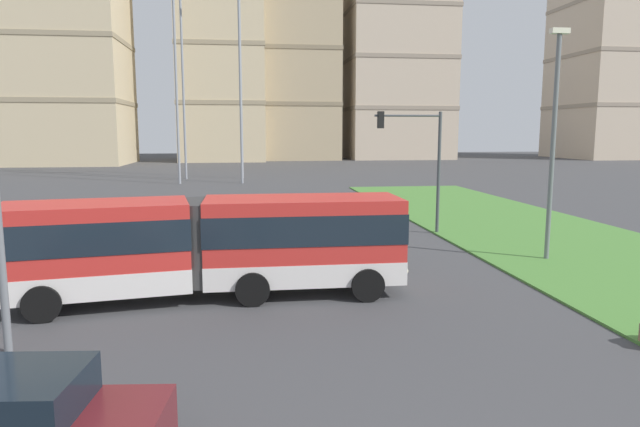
{
  "coord_description": "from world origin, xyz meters",
  "views": [
    {
      "loc": [
        -3.02,
        -4.43,
        5.01
      ],
      "look_at": [
        -0.53,
        14.63,
        2.2
      ],
      "focal_mm": 31.44,
      "sensor_mm": 36.0,
      "label": 1
    }
  ],
  "objects_px": {
    "streetlight_median": "(553,136)",
    "apartment_tower_east": "(619,58)",
    "apartment_tower_westcentre": "(221,25)",
    "apartment_tower_centre": "(294,56)",
    "traffic_light_far_right": "(418,151)",
    "apartment_tower_eastcentre": "(398,63)",
    "articulated_bus": "(210,244)"
  },
  "relations": [
    {
      "from": "traffic_light_far_right",
      "to": "apartment_tower_eastcentre",
      "type": "bearing_deg",
      "value": 75.64
    },
    {
      "from": "streetlight_median",
      "to": "apartment_tower_east",
      "type": "height_order",
      "value": "apartment_tower_east"
    },
    {
      "from": "apartment_tower_east",
      "to": "apartment_tower_westcentre",
      "type": "bearing_deg",
      "value": 178.92
    },
    {
      "from": "apartment_tower_centre",
      "to": "streetlight_median",
      "type": "bearing_deg",
      "value": -88.33
    },
    {
      "from": "articulated_bus",
      "to": "apartment_tower_centre",
      "type": "height_order",
      "value": "apartment_tower_centre"
    },
    {
      "from": "streetlight_median",
      "to": "apartment_tower_east",
      "type": "relative_size",
      "value": 0.24
    },
    {
      "from": "apartment_tower_centre",
      "to": "apartment_tower_eastcentre",
      "type": "relative_size",
      "value": 1.07
    },
    {
      "from": "apartment_tower_westcentre",
      "to": "traffic_light_far_right",
      "type": "bearing_deg",
      "value": -80.8
    },
    {
      "from": "traffic_light_far_right",
      "to": "streetlight_median",
      "type": "relative_size",
      "value": 0.68
    },
    {
      "from": "streetlight_median",
      "to": "apartment_tower_centre",
      "type": "xyz_separation_m",
      "value": [
        -2.51,
        86.1,
        14.0
      ]
    },
    {
      "from": "articulated_bus",
      "to": "streetlight_median",
      "type": "bearing_deg",
      "value": 14.66
    },
    {
      "from": "apartment_tower_eastcentre",
      "to": "apartment_tower_east",
      "type": "height_order",
      "value": "apartment_tower_east"
    },
    {
      "from": "apartment_tower_east",
      "to": "apartment_tower_eastcentre",
      "type": "bearing_deg",
      "value": 175.06
    },
    {
      "from": "articulated_bus",
      "to": "apartment_tower_eastcentre",
      "type": "relative_size",
      "value": 0.34
    },
    {
      "from": "traffic_light_far_right",
      "to": "apartment_tower_centre",
      "type": "bearing_deg",
      "value": 89.4
    },
    {
      "from": "traffic_light_far_right",
      "to": "apartment_tower_westcentre",
      "type": "height_order",
      "value": "apartment_tower_westcentre"
    },
    {
      "from": "streetlight_median",
      "to": "apartment_tower_east",
      "type": "bearing_deg",
      "value": 53.96
    },
    {
      "from": "streetlight_median",
      "to": "apartment_tower_eastcentre",
      "type": "distance_m",
      "value": 86.6
    },
    {
      "from": "apartment_tower_westcentre",
      "to": "apartment_tower_centre",
      "type": "relative_size",
      "value": 1.24
    },
    {
      "from": "apartment_tower_westcentre",
      "to": "apartment_tower_east",
      "type": "xyz_separation_m",
      "value": [
        74.1,
        -1.4,
        -4.66
      ]
    },
    {
      "from": "streetlight_median",
      "to": "apartment_tower_centre",
      "type": "relative_size",
      "value": 0.23
    },
    {
      "from": "traffic_light_far_right",
      "to": "streetlight_median",
      "type": "distance_m",
      "value": 7.12
    },
    {
      "from": "traffic_light_far_right",
      "to": "apartment_tower_east",
      "type": "distance_m",
      "value": 97.68
    },
    {
      "from": "articulated_bus",
      "to": "streetlight_median",
      "type": "relative_size",
      "value": 1.36
    },
    {
      "from": "apartment_tower_eastcentre",
      "to": "apartment_tower_westcentre",
      "type": "bearing_deg",
      "value": -176.03
    },
    {
      "from": "traffic_light_far_right",
      "to": "apartment_tower_east",
      "type": "relative_size",
      "value": 0.16
    },
    {
      "from": "apartment_tower_east",
      "to": "streetlight_median",
      "type": "bearing_deg",
      "value": -126.04
    },
    {
      "from": "apartment_tower_westcentre",
      "to": "apartment_tower_centre",
      "type": "bearing_deg",
      "value": 18.21
    },
    {
      "from": "apartment_tower_eastcentre",
      "to": "apartment_tower_east",
      "type": "relative_size",
      "value": 0.94
    },
    {
      "from": "articulated_bus",
      "to": "apartment_tower_centre",
      "type": "xyz_separation_m",
      "value": [
        10.25,
        89.44,
        17.2
      ]
    },
    {
      "from": "apartment_tower_east",
      "to": "articulated_bus",
      "type": "bearing_deg",
      "value": -130.4
    },
    {
      "from": "streetlight_median",
      "to": "apartment_tower_east",
      "type": "xyz_separation_m",
      "value": [
        58.5,
        80.4,
        13.89
      ]
    }
  ]
}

